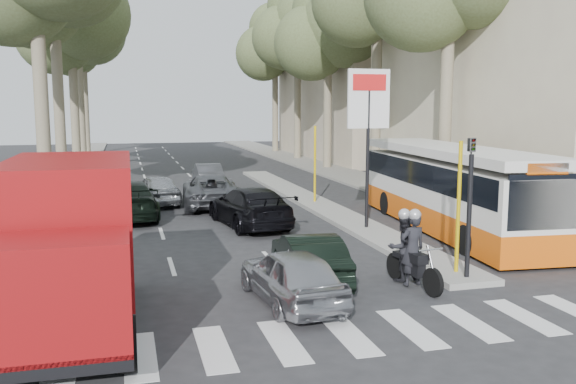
# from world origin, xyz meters

# --- Properties ---
(ground) EXTENTS (120.00, 120.00, 0.00)m
(ground) POSITION_xyz_m (0.00, 0.00, 0.00)
(ground) COLOR #28282B
(ground) RESTS_ON ground
(sidewalk_right) EXTENTS (3.20, 70.00, 0.12)m
(sidewalk_right) POSITION_xyz_m (8.60, 25.00, 0.06)
(sidewalk_right) COLOR gray
(sidewalk_right) RESTS_ON ground
(median_left) EXTENTS (2.40, 64.00, 0.12)m
(median_left) POSITION_xyz_m (-8.00, 28.00, 0.06)
(median_left) COLOR gray
(median_left) RESTS_ON ground
(traffic_island) EXTENTS (1.50, 26.00, 0.16)m
(traffic_island) POSITION_xyz_m (3.25, 11.00, 0.08)
(traffic_island) COLOR gray
(traffic_island) RESTS_ON ground
(building_near) EXTENTS (11.00, 18.00, 18.00)m
(building_near) POSITION_xyz_m (15.50, 12.00, 9.00)
(building_near) COLOR beige
(building_near) RESTS_ON ground
(building_far) EXTENTS (11.00, 20.00, 16.00)m
(building_far) POSITION_xyz_m (15.50, 34.00, 8.00)
(building_far) COLOR #B7A88E
(building_far) RESTS_ON ground
(billboard) EXTENTS (1.50, 12.10, 5.60)m
(billboard) POSITION_xyz_m (3.25, 5.00, 3.70)
(billboard) COLOR yellow
(billboard) RESTS_ON ground
(traffic_light_island) EXTENTS (0.16, 0.41, 3.60)m
(traffic_light_island) POSITION_xyz_m (3.25, -1.50, 2.49)
(traffic_light_island) COLOR black
(traffic_light_island) RESTS_ON ground
(tree_l_c) EXTENTS (7.40, 7.20, 13.71)m
(tree_l_c) POSITION_xyz_m (-7.77, 28.11, 10.04)
(tree_l_c) COLOR #6B604C
(tree_l_c) RESTS_ON ground
(tree_l_d) EXTENTS (7.40, 7.20, 15.66)m
(tree_l_d) POSITION_xyz_m (-7.87, 36.11, 11.76)
(tree_l_d) COLOR #6B604C
(tree_l_d) RESTS_ON ground
(tree_l_e) EXTENTS (7.40, 7.20, 14.49)m
(tree_l_e) POSITION_xyz_m (-7.97, 44.11, 10.73)
(tree_l_e) COLOR #6B604C
(tree_l_e) RESTS_ON ground
(tree_r_c) EXTENTS (7.40, 7.20, 13.32)m
(tree_r_c) POSITION_xyz_m (9.03, 26.11, 9.69)
(tree_r_c) COLOR #6B604C
(tree_r_c) RESTS_ON ground
(tree_r_d) EXTENTS (7.40, 7.20, 14.88)m
(tree_r_d) POSITION_xyz_m (9.13, 34.11, 11.07)
(tree_r_d) COLOR #6B604C
(tree_r_d) RESTS_ON ground
(tree_r_e) EXTENTS (7.40, 7.20, 14.10)m
(tree_r_e) POSITION_xyz_m (9.23, 42.11, 10.38)
(tree_r_e) COLOR #6B604C
(tree_r_e) RESTS_ON ground
(silver_hatchback) EXTENTS (1.88, 3.86, 1.27)m
(silver_hatchback) POSITION_xyz_m (-1.37, -1.88, 0.63)
(silver_hatchback) COLOR #9B9CA3
(silver_hatchback) RESTS_ON ground
(dark_hatchback) EXTENTS (1.57, 3.84, 1.24)m
(dark_hatchback) POSITION_xyz_m (-0.50, -0.40, 0.62)
(dark_hatchback) COLOR black
(dark_hatchback) RESTS_ON ground
(queue_car_a) EXTENTS (2.75, 5.29, 1.42)m
(queue_car_a) POSITION_xyz_m (-1.27, 11.66, 0.71)
(queue_car_a) COLOR #494B50
(queue_car_a) RESTS_ON ground
(queue_car_b) EXTENTS (2.67, 5.20, 1.44)m
(queue_car_b) POSITION_xyz_m (-0.50, 7.00, 0.72)
(queue_car_b) COLOR black
(queue_car_b) RESTS_ON ground
(queue_car_c) EXTENTS (2.12, 4.13, 1.35)m
(queue_car_c) POSITION_xyz_m (-3.50, 13.00, 0.67)
(queue_car_c) COLOR #96999E
(queue_car_c) RESTS_ON ground
(queue_car_d) EXTENTS (1.39, 3.85, 1.26)m
(queue_car_d) POSITION_xyz_m (-0.50, 18.61, 0.63)
(queue_car_d) COLOR #47494E
(queue_car_d) RESTS_ON ground
(queue_car_e) EXTENTS (2.39, 5.26, 1.49)m
(queue_car_e) POSITION_xyz_m (-4.78, 9.70, 0.75)
(queue_car_e) COLOR black
(queue_car_e) RESTS_ON ground
(red_truck) EXTENTS (2.41, 6.21, 3.30)m
(red_truck) POSITION_xyz_m (-5.93, -2.29, 1.75)
(red_truck) COLOR black
(red_truck) RESTS_ON ground
(city_bus) EXTENTS (3.37, 11.48, 2.98)m
(city_bus) POSITION_xyz_m (6.20, 4.51, 1.57)
(city_bus) COLOR #DE570C
(city_bus) RESTS_ON ground
(motorcycle) EXTENTS (0.91, 2.27, 1.93)m
(motorcycle) POSITION_xyz_m (1.76, -1.26, 0.88)
(motorcycle) COLOR black
(motorcycle) RESTS_ON ground
(pedestrian_near) EXTENTS (0.64, 1.03, 1.63)m
(pedestrian_near) POSITION_xyz_m (7.20, 7.66, 0.93)
(pedestrian_near) COLOR #453753
(pedestrian_near) RESTS_ON sidewalk_right
(pedestrian_far) EXTENTS (1.29, 0.94, 1.82)m
(pedestrian_far) POSITION_xyz_m (8.25, 12.54, 1.03)
(pedestrian_far) COLOR #6F6553
(pedestrian_far) RESTS_ON sidewalk_right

